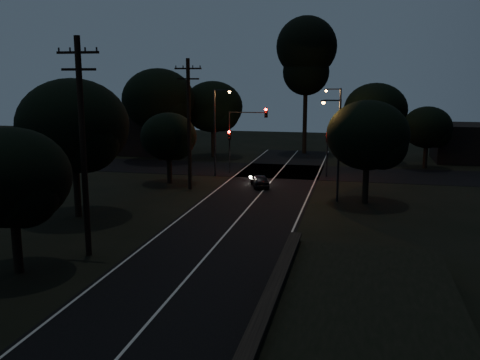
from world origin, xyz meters
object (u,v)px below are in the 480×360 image
at_px(signal_right, 327,146).
at_px(streetlight_c, 337,143).
at_px(tall_pine, 306,55).
at_px(signal_left, 230,143).
at_px(utility_pole_mid, 83,145).
at_px(utility_pole_far, 189,122).
at_px(streetlight_b, 338,123).
at_px(signal_mast, 247,128).
at_px(streetlight_a, 217,126).
at_px(car, 260,181).

height_order(signal_right, streetlight_c, streetlight_c).
height_order(tall_pine, signal_left, tall_pine).
relative_size(utility_pole_mid, utility_pole_far, 1.05).
height_order(signal_left, streetlight_c, streetlight_c).
bearing_deg(streetlight_b, utility_pole_far, -133.30).
xyz_separation_m(signal_mast, streetlight_a, (-2.39, -1.99, 0.30)).
distance_m(utility_pole_mid, signal_mast, 25.22).
relative_size(utility_pole_far, signal_mast, 1.68).
xyz_separation_m(signal_left, streetlight_b, (9.91, 4.01, 1.80)).
relative_size(signal_left, signal_right, 1.00).
distance_m(utility_pole_far, tall_pine, 24.80).
relative_size(utility_pole_far, tall_pine, 0.65).
distance_m(streetlight_b, car, 12.27).
bearing_deg(signal_mast, utility_pole_mid, -97.04).
height_order(utility_pole_far, tall_pine, tall_pine).
xyz_separation_m(signal_right, signal_mast, (-7.51, 0.00, 1.50)).
height_order(utility_pole_far, signal_right, utility_pole_far).
relative_size(tall_pine, streetlight_c, 2.14).
relative_size(utility_pole_mid, streetlight_b, 1.38).
relative_size(utility_pole_mid, signal_right, 2.68).
bearing_deg(signal_left, utility_pole_far, -99.94).
bearing_deg(streetlight_a, signal_left, 70.41).
bearing_deg(streetlight_a, signal_right, 11.34).
bearing_deg(signal_right, streetlight_b, 80.00).
relative_size(tall_pine, streetlight_b, 2.01).
bearing_deg(signal_right, car, -130.66).
distance_m(utility_pole_mid, tall_pine, 41.02).
xyz_separation_m(signal_left, car, (4.07, -5.98, -2.29)).
height_order(utility_pole_mid, car, utility_pole_mid).
bearing_deg(car, streetlight_c, 128.69).
distance_m(utility_pole_far, car, 7.64).
height_order(utility_pole_far, streetlight_c, utility_pole_far).
distance_m(tall_pine, streetlight_c, 26.47).
distance_m(utility_pole_mid, signal_right, 27.30).
distance_m(utility_pole_far, streetlight_b, 16.51).
height_order(streetlight_b, car, streetlight_b).
distance_m(streetlight_b, streetlight_c, 14.01).
bearing_deg(car, signal_right, -149.73).
distance_m(utility_pole_mid, streetlight_b, 31.15).
distance_m(signal_left, signal_mast, 2.26).
bearing_deg(tall_pine, utility_pole_mid, -99.93).
bearing_deg(signal_left, tall_pine, 69.54).
relative_size(signal_left, car, 1.29).
relative_size(signal_mast, streetlight_a, 0.78).
xyz_separation_m(signal_right, streetlight_a, (-9.91, -1.99, 1.80)).
relative_size(utility_pole_mid, streetlight_c, 1.47).
relative_size(streetlight_a, streetlight_b, 1.00).
height_order(signal_left, streetlight_b, streetlight_b).
xyz_separation_m(signal_left, streetlight_c, (10.43, -9.99, 1.51)).
relative_size(streetlight_b, car, 2.51).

